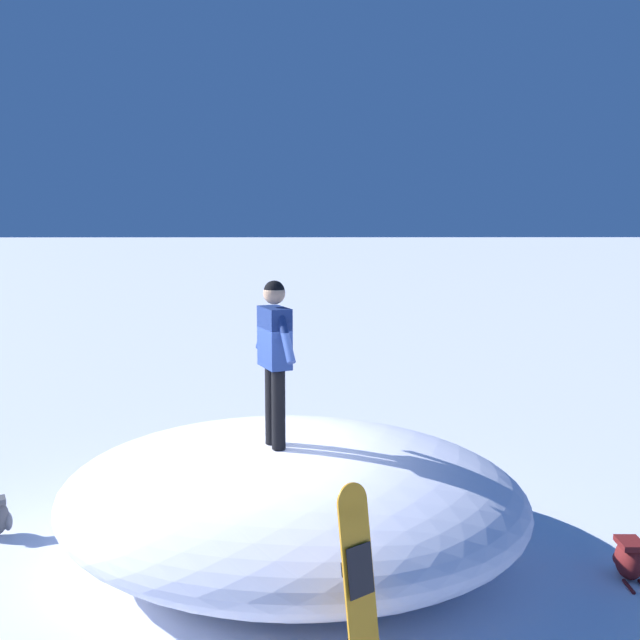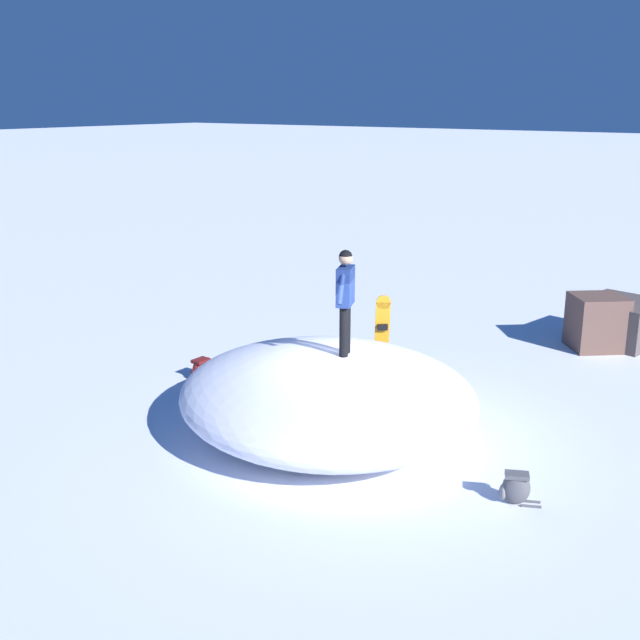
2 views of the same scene
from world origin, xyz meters
TOP-DOWN VIEW (x-y plane):
  - ground at (0.00, 0.00)m, footprint 240.00×240.00m
  - snow_mound at (0.51, 0.25)m, footprint 6.61×6.45m
  - snowboarder_standing at (0.36, -0.03)m, footprint 0.46×0.98m
  - snowboard_primary_upright at (1.08, -2.41)m, footprint 0.38×0.37m
  - backpack_near at (3.92, -0.37)m, footprint 0.28×0.57m

SIDE VIEW (x-z plane):
  - ground at x=0.00m, z-range 0.00..0.00m
  - backpack_near at x=3.92m, z-range 0.01..0.41m
  - snow_mound at x=0.51m, z-range 0.00..1.28m
  - snowboard_primary_upright at x=1.08m, z-range 0.03..1.72m
  - snowboarder_standing at x=0.36m, z-range 1.45..3.15m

